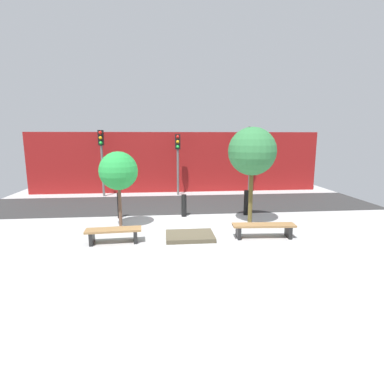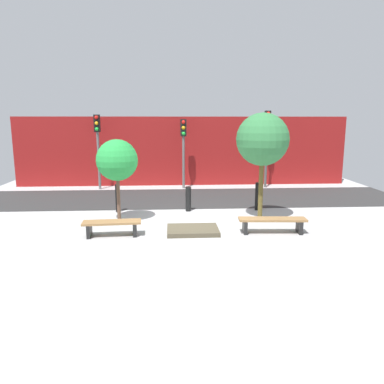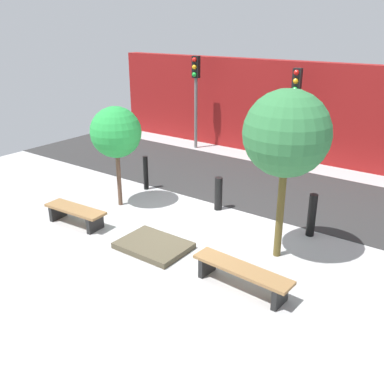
{
  "view_description": "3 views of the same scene",
  "coord_description": "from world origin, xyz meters",
  "px_view_note": "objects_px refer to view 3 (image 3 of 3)",
  "views": [
    {
      "loc": [
        -0.8,
        -9.75,
        3.12
      ],
      "look_at": [
        0.09,
        -0.62,
        1.41
      ],
      "focal_mm": 28.0,
      "sensor_mm": 36.0,
      "label": 1
    },
    {
      "loc": [
        -0.64,
        -11.32,
        3.25
      ],
      "look_at": [
        -0.02,
        -0.8,
        1.18
      ],
      "focal_mm": 35.0,
      "sensor_mm": 36.0,
      "label": 2
    },
    {
      "loc": [
        5.47,
        -6.99,
        4.54
      ],
      "look_at": [
        0.55,
        -0.23,
        1.23
      ],
      "focal_mm": 40.0,
      "sensor_mm": 36.0,
      "label": 3
    }
  ],
  "objects_px": {
    "bench_left": "(75,213)",
    "tree_behind_right_bench": "(287,134)",
    "bench_right": "(242,273)",
    "bollard_left": "(218,194)",
    "planter_bed": "(154,246)",
    "tree_behind_left_bench": "(116,133)",
    "traffic_light_mid_west": "(295,100)",
    "traffic_light_west": "(196,85)",
    "bollard_far_left": "(146,173)",
    "bollard_center": "(312,215)"
  },
  "relations": [
    {
      "from": "bench_left",
      "to": "tree_behind_right_bench",
      "type": "distance_m",
      "value": 5.33
    },
    {
      "from": "planter_bed",
      "to": "tree_behind_right_bench",
      "type": "bearing_deg",
      "value": 29.52
    },
    {
      "from": "planter_bed",
      "to": "bollard_far_left",
      "type": "height_order",
      "value": "bollard_far_left"
    },
    {
      "from": "bollard_far_left",
      "to": "traffic_light_mid_west",
      "type": "relative_size",
      "value": 0.31
    },
    {
      "from": "planter_bed",
      "to": "traffic_light_west",
      "type": "distance_m",
      "value": 8.41
    },
    {
      "from": "bench_right",
      "to": "bollard_left",
      "type": "relative_size",
      "value": 2.23
    },
    {
      "from": "planter_bed",
      "to": "traffic_light_west",
      "type": "height_order",
      "value": "traffic_light_west"
    },
    {
      "from": "bench_right",
      "to": "bollard_center",
      "type": "height_order",
      "value": "bollard_center"
    },
    {
      "from": "traffic_light_mid_west",
      "to": "tree_behind_right_bench",
      "type": "bearing_deg",
      "value": -68.38
    },
    {
      "from": "bench_left",
      "to": "traffic_light_mid_west",
      "type": "xyz_separation_m",
      "value": [
        2.29,
        7.26,
        1.94
      ]
    },
    {
      "from": "tree_behind_left_bench",
      "to": "bench_left",
      "type": "bearing_deg",
      "value": -90.0
    },
    {
      "from": "bench_right",
      "to": "bollard_far_left",
      "type": "xyz_separation_m",
      "value": [
        -4.79,
        2.77,
        0.18
      ]
    },
    {
      "from": "bench_right",
      "to": "tree_behind_left_bench",
      "type": "height_order",
      "value": "tree_behind_left_bench"
    },
    {
      "from": "tree_behind_left_bench",
      "to": "traffic_light_mid_west",
      "type": "relative_size",
      "value": 0.82
    },
    {
      "from": "bench_right",
      "to": "bollard_center",
      "type": "xyz_separation_m",
      "value": [
        0.22,
        2.77,
        0.18
      ]
    },
    {
      "from": "bollard_far_left",
      "to": "bench_left",
      "type": "bearing_deg",
      "value": -85.56
    },
    {
      "from": "bollard_left",
      "to": "bollard_center",
      "type": "xyz_separation_m",
      "value": [
        2.5,
        0.0,
        0.06
      ]
    },
    {
      "from": "bollard_left",
      "to": "traffic_light_west",
      "type": "relative_size",
      "value": 0.26
    },
    {
      "from": "bench_right",
      "to": "traffic_light_mid_west",
      "type": "bearing_deg",
      "value": 111.03
    },
    {
      "from": "bench_right",
      "to": "bollard_far_left",
      "type": "height_order",
      "value": "bollard_far_left"
    },
    {
      "from": "bench_left",
      "to": "bollard_left",
      "type": "relative_size",
      "value": 1.88
    },
    {
      "from": "tree_behind_right_bench",
      "to": "bollard_center",
      "type": "distance_m",
      "value": 2.46
    },
    {
      "from": "bollard_far_left",
      "to": "traffic_light_west",
      "type": "relative_size",
      "value": 0.29
    },
    {
      "from": "tree_behind_left_bench",
      "to": "traffic_light_west",
      "type": "bearing_deg",
      "value": 105.96
    },
    {
      "from": "planter_bed",
      "to": "traffic_light_west",
      "type": "relative_size",
      "value": 0.43
    },
    {
      "from": "bollard_left",
      "to": "tree_behind_right_bench",
      "type": "bearing_deg",
      "value": -29.23
    },
    {
      "from": "bench_right",
      "to": "tree_behind_right_bench",
      "type": "xyz_separation_m",
      "value": [
        -0.0,
        1.49,
        2.27
      ]
    },
    {
      "from": "bollard_far_left",
      "to": "planter_bed",
      "type": "bearing_deg",
      "value": -45.81
    },
    {
      "from": "bench_left",
      "to": "bench_right",
      "type": "xyz_separation_m",
      "value": [
        4.57,
        0.0,
        0.02
      ]
    },
    {
      "from": "bench_left",
      "to": "tree_behind_right_bench",
      "type": "bearing_deg",
      "value": 14.54
    },
    {
      "from": "tree_behind_right_bench",
      "to": "bollard_far_left",
      "type": "distance_m",
      "value": 5.38
    },
    {
      "from": "bollard_left",
      "to": "traffic_light_mid_west",
      "type": "height_order",
      "value": "traffic_light_mid_west"
    },
    {
      "from": "bench_right",
      "to": "traffic_light_mid_west",
      "type": "xyz_separation_m",
      "value": [
        -2.29,
        7.26,
        1.92
      ]
    },
    {
      "from": "tree_behind_right_bench",
      "to": "bollard_center",
      "type": "height_order",
      "value": "tree_behind_right_bench"
    },
    {
      "from": "bench_left",
      "to": "bollard_far_left",
      "type": "relative_size",
      "value": 1.66
    },
    {
      "from": "bench_right",
      "to": "bollard_far_left",
      "type": "bearing_deg",
      "value": 153.47
    },
    {
      "from": "traffic_light_west",
      "to": "bench_left",
      "type": "bearing_deg",
      "value": -77.2
    },
    {
      "from": "tree_behind_right_bench",
      "to": "bollard_far_left",
      "type": "xyz_separation_m",
      "value": [
        -4.79,
        1.28,
        -2.09
      ]
    },
    {
      "from": "planter_bed",
      "to": "bollard_center",
      "type": "bearing_deg",
      "value": 45.81
    },
    {
      "from": "tree_behind_left_bench",
      "to": "bench_right",
      "type": "bearing_deg",
      "value": -18.1
    },
    {
      "from": "bollard_center",
      "to": "bench_right",
      "type": "bearing_deg",
      "value": -94.44
    },
    {
      "from": "tree_behind_left_bench",
      "to": "traffic_light_mid_west",
      "type": "xyz_separation_m",
      "value": [
        2.29,
        5.77,
        0.27
      ]
    },
    {
      "from": "planter_bed",
      "to": "tree_behind_right_bench",
      "type": "distance_m",
      "value": 3.65
    },
    {
      "from": "tree_behind_right_bench",
      "to": "planter_bed",
      "type": "bearing_deg",
      "value": -150.48
    },
    {
      "from": "tree_behind_right_bench",
      "to": "bollard_left",
      "type": "bearing_deg",
      "value": 150.77
    },
    {
      "from": "tree_behind_right_bench",
      "to": "traffic_light_west",
      "type": "relative_size",
      "value": 1.0
    },
    {
      "from": "tree_behind_left_bench",
      "to": "traffic_light_mid_west",
      "type": "distance_m",
      "value": 6.21
    },
    {
      "from": "planter_bed",
      "to": "bench_left",
      "type": "bearing_deg",
      "value": -175.0
    },
    {
      "from": "traffic_light_mid_west",
      "to": "tree_behind_left_bench",
      "type": "bearing_deg",
      "value": -111.62
    },
    {
      "from": "bench_right",
      "to": "tree_behind_right_bench",
      "type": "height_order",
      "value": "tree_behind_right_bench"
    }
  ]
}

